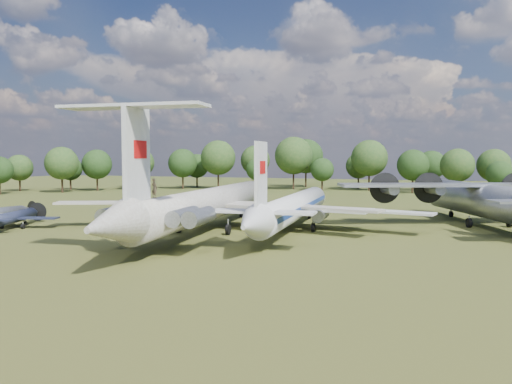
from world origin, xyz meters
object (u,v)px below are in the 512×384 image
(il62_airliner, at_px, (209,210))
(an12_transport, at_px, (485,205))
(person_on_il62, at_px, (154,188))
(tu104_jet, at_px, (294,212))
(small_prop_west, at_px, (13,220))

(il62_airliner, xyz_separation_m, an12_transport, (32.73, 16.46, 0.14))
(il62_airliner, distance_m, an12_transport, 36.63)
(il62_airliner, bearing_deg, person_on_il62, -90.00)
(tu104_jet, height_order, person_on_il62, person_on_il62)
(il62_airliner, xyz_separation_m, tu104_jet, (9.54, 4.81, -0.42))
(il62_airliner, bearing_deg, an12_transport, 21.60)
(tu104_jet, xyz_separation_m, small_prop_west, (-34.36, -11.07, -1.15))
(il62_airliner, distance_m, small_prop_west, 25.64)
(an12_transport, distance_m, small_prop_west, 61.89)
(il62_airliner, relative_size, tu104_jet, 1.21)
(il62_airliner, height_order, tu104_jet, il62_airliner)
(tu104_jet, relative_size, person_on_il62, 24.38)
(tu104_jet, xyz_separation_m, an12_transport, (23.18, 11.64, 0.56))
(small_prop_west, relative_size, person_on_il62, 8.16)
(person_on_il62, bearing_deg, an12_transport, -117.56)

